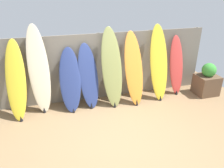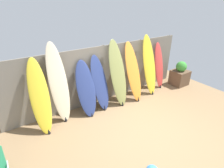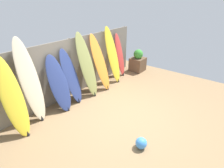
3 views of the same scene
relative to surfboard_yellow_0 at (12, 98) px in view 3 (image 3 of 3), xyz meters
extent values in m
plane|color=#8E704C|center=(2.05, -1.60, -0.91)|extent=(7.68, 7.68, 0.00)
cube|color=gray|center=(2.05, 0.40, -0.01)|extent=(6.08, 0.04, 1.80)
cylinder|color=#6C655B|center=(0.61, 0.44, -0.01)|extent=(0.10, 0.10, 1.80)
cylinder|color=#6C655B|center=(2.05, 0.44, -0.01)|extent=(0.10, 0.10, 1.80)
cylinder|color=#6C655B|center=(3.49, 0.44, -0.01)|extent=(0.10, 0.10, 1.80)
cylinder|color=#6C655B|center=(4.93, 0.44, -0.01)|extent=(0.10, 0.10, 1.80)
ellipsoid|color=yellow|center=(0.00, 0.00, 0.01)|extent=(0.52, 0.75, 1.83)
cone|color=black|center=(0.00, -0.29, -0.83)|extent=(0.08, 0.08, 0.12)
ellipsoid|color=beige|center=(0.52, 0.13, 0.16)|extent=(0.52, 0.48, 2.13)
cone|color=black|center=(0.52, -0.05, -0.83)|extent=(0.08, 0.08, 0.14)
ellipsoid|color=navy|center=(1.22, 0.03, -0.13)|extent=(0.57, 0.69, 1.54)
cone|color=black|center=(1.22, -0.25, -0.84)|extent=(0.08, 0.08, 0.11)
ellipsoid|color=navy|center=(1.69, 0.06, -0.10)|extent=(0.56, 0.62, 1.61)
cone|color=black|center=(1.69, -0.18, -0.82)|extent=(0.08, 0.08, 0.16)
ellipsoid|color=olive|center=(2.29, 0.00, 0.09)|extent=(0.55, 0.68, 1.99)
cone|color=black|center=(2.29, -0.28, -0.83)|extent=(0.08, 0.08, 0.14)
ellipsoid|color=orange|center=(2.88, -0.03, 0.02)|extent=(0.48, 0.76, 1.85)
cone|color=black|center=(2.88, -0.35, -0.82)|extent=(0.08, 0.08, 0.16)
ellipsoid|color=yellow|center=(3.60, 0.00, 0.09)|extent=(0.51, 0.67, 2.00)
cone|color=black|center=(3.60, -0.28, -0.83)|extent=(0.08, 0.08, 0.13)
ellipsoid|color=#D13D38|center=(4.22, 0.11, -0.07)|extent=(0.46, 0.48, 1.66)
cone|color=black|center=(4.22, -0.08, -0.84)|extent=(0.08, 0.08, 0.12)
cube|color=brown|center=(5.04, -0.26, -0.62)|extent=(0.60, 0.55, 0.57)
sphere|color=green|center=(5.04, -0.26, -0.17)|extent=(0.39, 0.39, 0.39)
sphere|color=#3F8CE5|center=(1.29, -2.54, -0.78)|extent=(0.25, 0.25, 0.25)
camera|label=1|loc=(0.86, -5.00, 2.02)|focal=35.00mm
camera|label=2|loc=(-0.56, -3.97, 2.11)|focal=28.00mm
camera|label=3|loc=(-1.26, -3.73, 1.98)|focal=28.00mm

